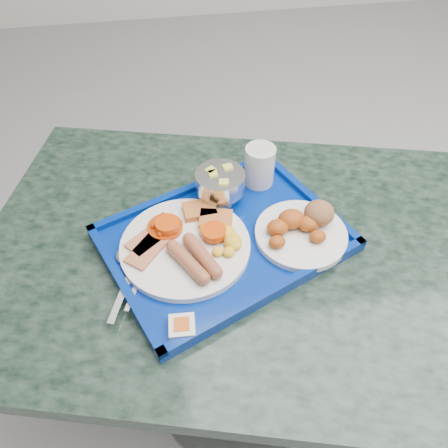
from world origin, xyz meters
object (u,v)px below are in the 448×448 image
Objects in this scene: bread_plate at (303,227)px; juice_cup at (260,165)px; tray at (224,239)px; table at (243,294)px; main_plate at (190,242)px; fruit_bowl at (220,182)px.

juice_cup is (-0.05, 0.17, 0.03)m from bread_plate.
bread_plate reaches higher than tray.
main_plate is at bearing 178.35° from table.
main_plate is 1.38× the size of bread_plate.
table is 2.26× the size of tray.
bread_plate is (0.16, -0.02, 0.02)m from tray.
tray is (-0.04, 0.02, 0.18)m from table.
table is 11.81× the size of fruit_bowl.
tray is 0.07m from main_plate.
fruit_bowl reaches higher than main_plate.
table is at bearing 179.78° from bread_plate.
fruit_bowl is at bearing 103.91° from table.
fruit_bowl reaches higher than tray.
juice_cup is (0.18, 0.17, 0.04)m from main_plate.
juice_cup reaches higher than fruit_bowl.
fruit_bowl is (-0.15, 0.13, 0.03)m from bread_plate.
main_plate is 0.15m from fruit_bowl.
bread_plate is 1.76× the size of fruit_bowl.
main_plate is 2.43× the size of fruit_bowl.
fruit_bowl reaches higher than table.
table is 13.41× the size of juice_cup.
table is 0.23m from main_plate.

